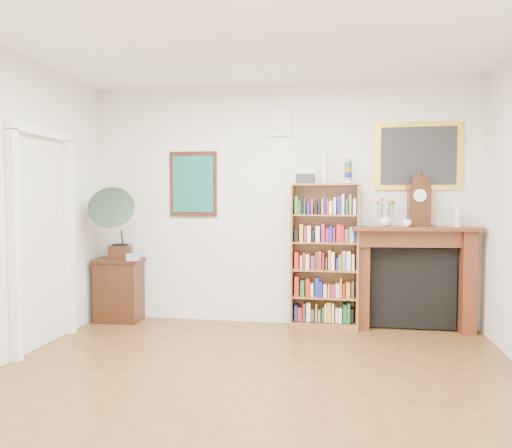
{
  "coord_description": "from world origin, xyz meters",
  "views": [
    {
      "loc": [
        0.67,
        -3.33,
        1.48
      ],
      "look_at": [
        -0.14,
        1.6,
        1.22
      ],
      "focal_mm": 35.0,
      "sensor_mm": 36.0,
      "label": 1
    }
  ],
  "objects_px": {
    "bookshelf": "(325,248)",
    "cd_stack": "(133,257)",
    "side_cabinet": "(119,290)",
    "bottle_left": "(457,216)",
    "gramophone": "(115,219)",
    "teacup": "(407,223)",
    "fireplace": "(413,269)",
    "mantel_clock": "(419,203)",
    "bottle_right": "(457,218)",
    "flower_vase": "(385,220)"
  },
  "relations": [
    {
      "from": "fireplace",
      "to": "teacup",
      "type": "xyz_separation_m",
      "value": [
        -0.1,
        -0.13,
        0.52
      ]
    },
    {
      "from": "cd_stack",
      "to": "bottle_right",
      "type": "xyz_separation_m",
      "value": [
        3.63,
        0.24,
        0.47
      ]
    },
    {
      "from": "gramophone",
      "to": "flower_vase",
      "type": "bearing_deg",
      "value": -13.86
    },
    {
      "from": "gramophone",
      "to": "mantel_clock",
      "type": "bearing_deg",
      "value": -14.19
    },
    {
      "from": "flower_vase",
      "to": "bottle_right",
      "type": "distance_m",
      "value": 0.76
    },
    {
      "from": "cd_stack",
      "to": "teacup",
      "type": "relative_size",
      "value": 1.21
    },
    {
      "from": "side_cabinet",
      "to": "fireplace",
      "type": "xyz_separation_m",
      "value": [
        3.43,
        0.12,
        0.31
      ]
    },
    {
      "from": "cd_stack",
      "to": "teacup",
      "type": "height_order",
      "value": "teacup"
    },
    {
      "from": "cd_stack",
      "to": "flower_vase",
      "type": "bearing_deg",
      "value": 4.53
    },
    {
      "from": "side_cabinet",
      "to": "bottle_right",
      "type": "height_order",
      "value": "bottle_right"
    },
    {
      "from": "bookshelf",
      "to": "teacup",
      "type": "height_order",
      "value": "bookshelf"
    },
    {
      "from": "gramophone",
      "to": "teacup",
      "type": "distance_m",
      "value": 3.33
    },
    {
      "from": "flower_vase",
      "to": "bottle_right",
      "type": "height_order",
      "value": "bottle_right"
    },
    {
      "from": "flower_vase",
      "to": "bottle_left",
      "type": "height_order",
      "value": "bottle_left"
    },
    {
      "from": "bookshelf",
      "to": "bottle_right",
      "type": "height_order",
      "value": "bookshelf"
    },
    {
      "from": "cd_stack",
      "to": "bottle_left",
      "type": "bearing_deg",
      "value": 3.23
    },
    {
      "from": "side_cabinet",
      "to": "flower_vase",
      "type": "height_order",
      "value": "flower_vase"
    },
    {
      "from": "teacup",
      "to": "fireplace",
      "type": "bearing_deg",
      "value": 53.52
    },
    {
      "from": "bookshelf",
      "to": "bottle_right",
      "type": "relative_size",
      "value": 9.47
    },
    {
      "from": "side_cabinet",
      "to": "bottle_left",
      "type": "distance_m",
      "value": 3.97
    },
    {
      "from": "teacup",
      "to": "bookshelf",
      "type": "bearing_deg",
      "value": 175.08
    },
    {
      "from": "cd_stack",
      "to": "flower_vase",
      "type": "height_order",
      "value": "flower_vase"
    },
    {
      "from": "bookshelf",
      "to": "fireplace",
      "type": "relative_size",
      "value": 1.35
    },
    {
      "from": "fireplace",
      "to": "bookshelf",
      "type": "bearing_deg",
      "value": 178.45
    },
    {
      "from": "gramophone",
      "to": "flower_vase",
      "type": "xyz_separation_m",
      "value": [
        3.11,
        0.18,
        0.0
      ]
    },
    {
      "from": "gramophone",
      "to": "bottle_right",
      "type": "height_order",
      "value": "gramophone"
    },
    {
      "from": "cd_stack",
      "to": "bottle_right",
      "type": "distance_m",
      "value": 3.67
    },
    {
      "from": "gramophone",
      "to": "cd_stack",
      "type": "height_order",
      "value": "gramophone"
    },
    {
      "from": "teacup",
      "to": "bottle_right",
      "type": "distance_m",
      "value": 0.55
    },
    {
      "from": "gramophone",
      "to": "bottle_left",
      "type": "relative_size",
      "value": 3.56
    },
    {
      "from": "fireplace",
      "to": "teacup",
      "type": "relative_size",
      "value": 14.22
    },
    {
      "from": "gramophone",
      "to": "bottle_left",
      "type": "bearing_deg",
      "value": -14.84
    },
    {
      "from": "mantel_clock",
      "to": "bottle_left",
      "type": "distance_m",
      "value": 0.42
    },
    {
      "from": "mantel_clock",
      "to": "bookshelf",
      "type": "bearing_deg",
      "value": 175.91
    },
    {
      "from": "bookshelf",
      "to": "bottle_right",
      "type": "distance_m",
      "value": 1.46
    },
    {
      "from": "teacup",
      "to": "bottle_right",
      "type": "relative_size",
      "value": 0.5
    },
    {
      "from": "gramophone",
      "to": "teacup",
      "type": "height_order",
      "value": "gramophone"
    },
    {
      "from": "side_cabinet",
      "to": "bottle_right",
      "type": "xyz_separation_m",
      "value": [
        3.87,
        0.09,
        0.89
      ]
    },
    {
      "from": "bookshelf",
      "to": "cd_stack",
      "type": "xyz_separation_m",
      "value": [
        -2.21,
        -0.22,
        -0.12
      ]
    },
    {
      "from": "side_cabinet",
      "to": "cd_stack",
      "type": "distance_m",
      "value": 0.51
    },
    {
      "from": "gramophone",
      "to": "teacup",
      "type": "relative_size",
      "value": 8.62
    },
    {
      "from": "flower_vase",
      "to": "bottle_left",
      "type": "relative_size",
      "value": 0.57
    },
    {
      "from": "fireplace",
      "to": "flower_vase",
      "type": "height_order",
      "value": "flower_vase"
    },
    {
      "from": "flower_vase",
      "to": "bottle_left",
      "type": "bearing_deg",
      "value": -1.73
    },
    {
      "from": "side_cabinet",
      "to": "flower_vase",
      "type": "relative_size",
      "value": 5.56
    },
    {
      "from": "side_cabinet",
      "to": "mantel_clock",
      "type": "xyz_separation_m",
      "value": [
        3.47,
        0.08,
        1.05
      ]
    },
    {
      "from": "side_cabinet",
      "to": "bottle_right",
      "type": "relative_size",
      "value": 3.78
    },
    {
      "from": "gramophone",
      "to": "mantel_clock",
      "type": "height_order",
      "value": "mantel_clock"
    },
    {
      "from": "fireplace",
      "to": "cd_stack",
      "type": "xyz_separation_m",
      "value": [
        -3.19,
        -0.27,
        0.11
      ]
    },
    {
      "from": "side_cabinet",
      "to": "bottle_left",
      "type": "bearing_deg",
      "value": -2.27
    }
  ]
}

